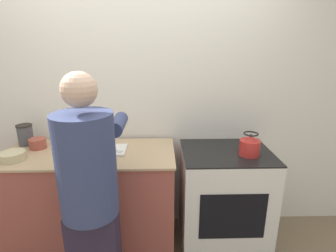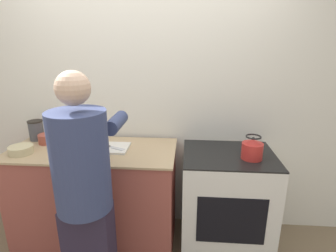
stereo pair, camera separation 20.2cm
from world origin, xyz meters
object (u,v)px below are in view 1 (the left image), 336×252
(person, at_px, (90,194))
(cutting_board, at_px, (105,150))
(bowl_prep, at_px, (38,143))
(canister_jar, at_px, (25,135))
(knife, at_px, (109,150))
(kettle, at_px, (250,146))
(oven, at_px, (223,199))

(person, bearing_deg, cutting_board, 92.80)
(bowl_prep, xyz_separation_m, canister_jar, (-0.14, 0.09, 0.05))
(person, height_order, bowl_prep, person)
(knife, relative_size, canister_jar, 1.21)
(kettle, bearing_deg, bowl_prep, 174.12)
(bowl_prep, bearing_deg, canister_jar, 148.13)
(knife, distance_m, kettle, 1.14)
(person, xyz_separation_m, cutting_board, (-0.03, 0.60, 0.05))
(oven, bearing_deg, person, -149.78)
(oven, relative_size, bowl_prep, 6.66)
(oven, relative_size, knife, 4.13)
(oven, relative_size, canister_jar, 5.00)
(oven, relative_size, kettle, 4.90)
(cutting_board, bearing_deg, person, -87.20)
(knife, height_order, kettle, kettle)
(canister_jar, bearing_deg, bowl_prep, -31.87)
(cutting_board, distance_m, kettle, 1.19)
(cutting_board, bearing_deg, knife, -20.84)
(cutting_board, bearing_deg, oven, -1.12)
(kettle, relative_size, bowl_prep, 1.36)
(oven, distance_m, knife, 1.09)
(cutting_board, xyz_separation_m, knife, (0.04, -0.02, 0.01))
(person, xyz_separation_m, kettle, (1.15, 0.50, 0.11))
(oven, bearing_deg, canister_jar, 173.78)
(cutting_board, bearing_deg, bowl_prep, 171.81)
(cutting_board, bearing_deg, kettle, -4.73)
(cutting_board, relative_size, canister_jar, 1.93)
(kettle, xyz_separation_m, canister_jar, (-1.91, 0.27, 0.02))
(oven, xyz_separation_m, cutting_board, (-1.02, 0.02, 0.47))
(cutting_board, xyz_separation_m, kettle, (1.18, -0.10, 0.07))
(oven, distance_m, canister_jar, 1.84)
(oven, height_order, person, person)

